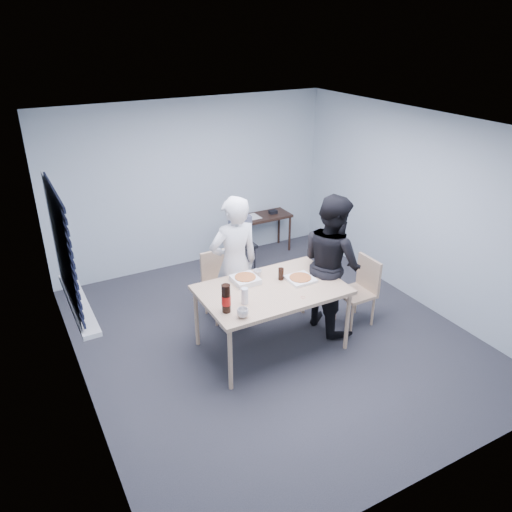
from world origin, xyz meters
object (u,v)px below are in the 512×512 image
person_white (234,265)px  mug_a (243,313)px  chair_far (219,280)px  side_table (262,220)px  person_black (331,263)px  mug_b (258,273)px  dining_table (272,293)px  soda_bottle (226,299)px  chair_right (361,286)px  stool (241,250)px  backpack (241,231)px

person_white → mug_a: person_white is taller
chair_far → side_table: bearing=45.4°
chair_far → person_white: (0.04, -0.37, 0.37)m
person_black → side_table: bearing=-8.1°
person_white → mug_b: size_ratio=17.70×
dining_table → soda_bottle: bearing=-162.8°
chair_right → mug_b: 1.41m
person_white → mug_a: bearing=68.3°
mug_b → person_white: bearing=120.3°
dining_table → person_white: person_white is taller
dining_table → mug_a: mug_a is taller
stool → mug_a: (-1.09, -2.21, 0.41)m
dining_table → side_table: 2.76m
person_black → mug_b: bearing=74.7°
soda_bottle → mug_a: bearing=-59.6°
backpack → mug_b: backpack is taller
mug_a → mug_b: (0.56, 0.71, -0.00)m
side_table → mug_a: (-1.81, -2.85, 0.28)m
stool → backpack: (0.00, -0.01, 0.32)m
side_table → mug_a: bearing=-122.4°
person_black → backpack: person_black is taller
backpack → mug_b: 1.58m
person_black → backpack: bearing=12.4°
chair_far → side_table: (1.46, 1.48, 0.06)m
chair_right → stool: chair_right is taller
person_white → backpack: (0.69, 1.20, -0.12)m
side_table → mug_b: bearing=-120.2°
person_black → soda_bottle: bearing=100.3°
backpack → soda_bottle: soda_bottle is taller
person_black → person_white: bearing=63.5°
backpack → chair_far: bearing=-148.1°
side_table → mug_b: 2.49m
backpack → soda_bottle: size_ratio=1.37×
backpack → person_black: bearing=-93.9°
soda_bottle → dining_table: bearing=17.2°
dining_table → person_black: 0.91m
side_table → backpack: bearing=-137.8°
side_table → soda_bottle: soda_bottle is taller
side_table → backpack: 0.99m
side_table → mug_a: mug_a is taller
side_table → soda_bottle: bearing=-125.6°
chair_far → chair_right: same height
mug_a → mug_b: size_ratio=1.23×
stool → dining_table: bearing=-105.7°
person_white → chair_far: bearing=-83.3°
chair_far → backpack: size_ratio=2.03×
person_white → person_black: same height
backpack → soda_bottle: (-1.19, -2.02, 0.20)m
chair_far → person_white: 0.53m
person_black → mug_a: 1.54m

